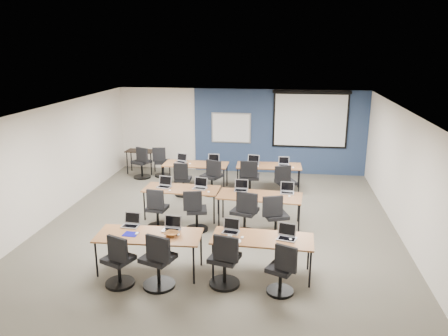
# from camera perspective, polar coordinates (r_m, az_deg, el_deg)

# --- Properties ---
(floor) EXTENTS (8.00, 9.00, 0.02)m
(floor) POSITION_cam_1_polar(r_m,az_deg,el_deg) (10.31, -0.51, -7.28)
(floor) COLOR #6B6354
(floor) RESTS_ON ground
(ceiling) EXTENTS (8.00, 9.00, 0.02)m
(ceiling) POSITION_cam_1_polar(r_m,az_deg,el_deg) (9.58, -0.55, 7.74)
(ceiling) COLOR white
(ceiling) RESTS_ON ground
(wall_back) EXTENTS (8.00, 0.04, 2.70)m
(wall_back) POSITION_cam_1_polar(r_m,az_deg,el_deg) (14.21, 2.17, 4.87)
(wall_back) COLOR beige
(wall_back) RESTS_ON ground
(wall_front) EXTENTS (8.00, 0.04, 2.70)m
(wall_front) POSITION_cam_1_polar(r_m,az_deg,el_deg) (5.75, -7.37, -12.28)
(wall_front) COLOR beige
(wall_front) RESTS_ON ground
(wall_left) EXTENTS (0.04, 9.00, 2.70)m
(wall_left) POSITION_cam_1_polar(r_m,az_deg,el_deg) (11.16, -21.29, 0.74)
(wall_left) COLOR beige
(wall_left) RESTS_ON ground
(wall_right) EXTENTS (0.04, 9.00, 2.70)m
(wall_right) POSITION_cam_1_polar(r_m,az_deg,el_deg) (10.09, 22.54, -0.91)
(wall_right) COLOR beige
(wall_right) RESTS_ON ground
(blue_accent_panel) EXTENTS (5.50, 0.04, 2.70)m
(blue_accent_panel) POSITION_cam_1_polar(r_m,az_deg,el_deg) (14.11, 7.23, 4.68)
(blue_accent_panel) COLOR #3D5977
(blue_accent_panel) RESTS_ON wall_back
(whiteboard) EXTENTS (1.28, 0.03, 0.98)m
(whiteboard) POSITION_cam_1_polar(r_m,az_deg,el_deg) (14.15, 0.93, 5.25)
(whiteboard) COLOR #A0A5AD
(whiteboard) RESTS_ON wall_back
(projector_screen) EXTENTS (2.40, 0.10, 1.82)m
(projector_screen) POSITION_cam_1_polar(r_m,az_deg,el_deg) (13.97, 11.23, 6.63)
(projector_screen) COLOR black
(projector_screen) RESTS_ON wall_back
(training_table_front_left) EXTENTS (1.90, 0.79, 0.73)m
(training_table_front_left) POSITION_cam_1_polar(r_m,az_deg,el_deg) (8.13, -9.76, -8.83)
(training_table_front_left) COLOR #94602E
(training_table_front_left) RESTS_ON floor
(training_table_front_right) EXTENTS (1.81, 0.75, 0.73)m
(training_table_front_right) POSITION_cam_1_polar(r_m,az_deg,el_deg) (7.91, 5.03, -9.37)
(training_table_front_right) COLOR #A97047
(training_table_front_right) RESTS_ON floor
(training_table_mid_left) EXTENTS (1.80, 0.75, 0.73)m
(training_table_mid_left) POSITION_cam_1_polar(r_m,az_deg,el_deg) (10.51, -5.56, -2.90)
(training_table_mid_left) COLOR olive
(training_table_mid_left) RESTS_ON floor
(training_table_mid_right) EXTENTS (1.91, 0.80, 0.73)m
(training_table_mid_right) POSITION_cam_1_polar(r_m,az_deg,el_deg) (10.03, 4.68, -3.80)
(training_table_mid_right) COLOR brown
(training_table_mid_right) RESTS_ON floor
(training_table_back_left) EXTENTS (1.86, 0.77, 0.73)m
(training_table_back_left) POSITION_cam_1_polar(r_m,az_deg,el_deg) (12.63, -3.72, 0.37)
(training_table_back_left) COLOR olive
(training_table_back_left) RESTS_ON floor
(training_table_back_right) EXTENTS (1.84, 0.76, 0.73)m
(training_table_back_right) POSITION_cam_1_polar(r_m,az_deg,el_deg) (12.51, 5.87, 0.16)
(training_table_back_right) COLOR brown
(training_table_back_right) RESTS_ON floor
(laptop_0) EXTENTS (0.31, 0.27, 0.24)m
(laptop_0) POSITION_cam_1_polar(r_m,az_deg,el_deg) (8.52, -12.04, -7.01)
(laptop_0) COLOR #B7B7BA
(laptop_0) RESTS_ON training_table_front_left
(mouse_0) EXTENTS (0.08, 0.11, 0.04)m
(mouse_0) POSITION_cam_1_polar(r_m,az_deg,el_deg) (8.16, -11.31, -8.38)
(mouse_0) COLOR white
(mouse_0) RESTS_ON training_table_front_left
(task_chair_0) EXTENTS (0.54, 0.51, 0.99)m
(task_chair_0) POSITION_cam_1_polar(r_m,az_deg,el_deg) (7.87, -13.58, -12.18)
(task_chair_0) COLOR black
(task_chair_0) RESTS_ON floor
(laptop_1) EXTENTS (0.32, 0.27, 0.24)m
(laptop_1) POSITION_cam_1_polar(r_m,az_deg,el_deg) (8.23, -6.82, -7.60)
(laptop_1) COLOR #A6A6AB
(laptop_1) RESTS_ON training_table_front_left
(mouse_1) EXTENTS (0.06, 0.09, 0.03)m
(mouse_1) POSITION_cam_1_polar(r_m,az_deg,el_deg) (8.01, -6.01, -8.65)
(mouse_1) COLOR white
(mouse_1) RESTS_ON training_table_front_left
(task_chair_1) EXTENTS (0.58, 0.56, 1.04)m
(task_chair_1) POSITION_cam_1_polar(r_m,az_deg,el_deg) (7.68, -8.56, -12.44)
(task_chair_1) COLOR black
(task_chair_1) RESTS_ON floor
(laptop_2) EXTENTS (0.30, 0.26, 0.23)m
(laptop_2) POSITION_cam_1_polar(r_m,az_deg,el_deg) (8.08, 0.92, -7.96)
(laptop_2) COLOR #ACACAC
(laptop_2) RESTS_ON training_table_front_right
(mouse_2) EXTENTS (0.07, 0.10, 0.03)m
(mouse_2) POSITION_cam_1_polar(r_m,az_deg,el_deg) (7.86, 2.40, -9.04)
(mouse_2) COLOR white
(mouse_2) RESTS_ON training_table_front_right
(task_chair_2) EXTENTS (0.54, 0.54, 1.01)m
(task_chair_2) POSITION_cam_1_polar(r_m,az_deg,el_deg) (7.65, 0.11, -12.47)
(task_chair_2) COLOR black
(task_chair_2) RESTS_ON floor
(laptop_3) EXTENTS (0.33, 0.28, 0.25)m
(laptop_3) POSITION_cam_1_polar(r_m,az_deg,el_deg) (7.91, 8.21, -8.65)
(laptop_3) COLOR #BEBEBE
(laptop_3) RESTS_ON training_table_front_right
(mouse_3) EXTENTS (0.07, 0.10, 0.04)m
(mouse_3) POSITION_cam_1_polar(r_m,az_deg,el_deg) (7.86, 8.68, -9.24)
(mouse_3) COLOR white
(mouse_3) RESTS_ON training_table_front_right
(task_chair_3) EXTENTS (0.49, 0.46, 0.95)m
(task_chair_3) POSITION_cam_1_polar(r_m,az_deg,el_deg) (7.51, 7.56, -13.48)
(task_chair_3) COLOR black
(task_chair_3) RESTS_ON floor
(laptop_4) EXTENTS (0.33, 0.28, 0.25)m
(laptop_4) POSITION_cam_1_polar(r_m,az_deg,el_deg) (10.65, -7.77, -2.13)
(laptop_4) COLOR silver
(laptop_4) RESTS_ON training_table_mid_left
(mouse_4) EXTENTS (0.07, 0.09, 0.03)m
(mouse_4) POSITION_cam_1_polar(r_m,az_deg,el_deg) (10.36, -7.10, -2.90)
(mouse_4) COLOR white
(mouse_4) RESTS_ON training_table_mid_left
(task_chair_4) EXTENTS (0.49, 0.49, 0.97)m
(task_chair_4) POSITION_cam_1_polar(r_m,az_deg,el_deg) (10.03, -8.74, -5.69)
(task_chair_4) COLOR black
(task_chair_4) RESTS_ON floor
(laptop_5) EXTENTS (0.32, 0.28, 0.25)m
(laptop_5) POSITION_cam_1_polar(r_m,az_deg,el_deg) (10.46, -3.11, -2.32)
(laptop_5) COLOR #A3A3AC
(laptop_5) RESTS_ON training_table_mid_left
(mouse_5) EXTENTS (0.08, 0.11, 0.03)m
(mouse_5) POSITION_cam_1_polar(r_m,az_deg,el_deg) (10.18, -2.02, -3.13)
(mouse_5) COLOR white
(mouse_5) RESTS_ON training_table_mid_left
(task_chair_5) EXTENTS (0.51, 0.51, 0.99)m
(task_chair_5) POSITION_cam_1_polar(r_m,az_deg,el_deg) (9.80, -3.72, -6.02)
(task_chair_5) COLOR black
(task_chair_5) RESTS_ON floor
(laptop_6) EXTENTS (0.32, 0.27, 0.24)m
(laptop_6) POSITION_cam_1_polar(r_m,az_deg,el_deg) (10.31, 2.25, -2.59)
(laptop_6) COLOR silver
(laptop_6) RESTS_ON training_table_mid_right
(mouse_6) EXTENTS (0.09, 0.12, 0.04)m
(mouse_6) POSITION_cam_1_polar(r_m,az_deg,el_deg) (10.02, 4.01, -3.45)
(mouse_6) COLOR white
(mouse_6) RESTS_ON training_table_mid_right
(task_chair_6) EXTENTS (0.59, 0.58, 1.05)m
(task_chair_6) POSITION_cam_1_polar(r_m,az_deg,el_deg) (9.56, 2.77, -6.38)
(task_chair_6) COLOR black
(task_chair_6) RESTS_ON floor
(laptop_7) EXTENTS (0.32, 0.27, 0.24)m
(laptop_7) POSITION_cam_1_polar(r_m,az_deg,el_deg) (10.24, 8.26, -2.89)
(laptop_7) COLOR #BDBDC0
(laptop_7) RESTS_ON training_table_mid_right
(mouse_7) EXTENTS (0.08, 0.11, 0.03)m
(mouse_7) POSITION_cam_1_polar(r_m,az_deg,el_deg) (10.00, 8.53, -3.66)
(mouse_7) COLOR white
(mouse_7) RESTS_ON training_table_mid_right
(task_chair_7) EXTENTS (0.56, 0.54, 1.01)m
(task_chair_7) POSITION_cam_1_polar(r_m,az_deg,el_deg) (9.48, 6.66, -6.78)
(task_chair_7) COLOR black
(task_chair_7) RESTS_ON floor
(laptop_8) EXTENTS (0.32, 0.27, 0.25)m
(laptop_8) POSITION_cam_1_polar(r_m,az_deg,el_deg) (12.82, -5.59, 1.04)
(laptop_8) COLOR silver
(laptop_8) RESTS_ON training_table_back_left
(mouse_8) EXTENTS (0.07, 0.10, 0.04)m
(mouse_8) POSITION_cam_1_polar(r_m,az_deg,el_deg) (12.59, -4.46, 0.57)
(mouse_8) COLOR white
(mouse_8) RESTS_ON training_table_back_left
(task_chair_8) EXTENTS (0.48, 0.48, 0.97)m
(task_chair_8) POSITION_cam_1_polar(r_m,az_deg,el_deg) (12.08, -5.43, -1.83)
(task_chair_8) COLOR black
(task_chair_8) RESTS_ON floor
(laptop_9) EXTENTS (0.33, 0.28, 0.25)m
(laptop_9) POSITION_cam_1_polar(r_m,az_deg,el_deg) (12.68, -1.41, 0.95)
(laptop_9) COLOR #ACACB9
(laptop_9) RESTS_ON training_table_back_left
(mouse_9) EXTENTS (0.09, 0.11, 0.03)m
(mouse_9) POSITION_cam_1_polar(r_m,az_deg,el_deg) (12.43, -0.68, 0.41)
(mouse_9) COLOR white
(mouse_9) RESTS_ON training_table_back_left
(task_chair_9) EXTENTS (0.59, 0.56, 1.03)m
(task_chair_9) POSITION_cam_1_polar(r_m,az_deg,el_deg) (12.10, -1.55, -1.58)
(task_chair_9) COLOR black
(task_chair_9) RESTS_ON floor
(laptop_10) EXTENTS (0.34, 0.29, 0.26)m
(laptop_10) POSITION_cam_1_polar(r_m,az_deg,el_deg) (12.57, 3.85, 0.79)
(laptop_10) COLOR #B4B4B7
(laptop_10) RESTS_ON training_table_back_right
(mouse_10) EXTENTS (0.08, 0.10, 0.03)m
(mouse_10) POSITION_cam_1_polar(r_m,az_deg,el_deg) (12.33, 4.43, 0.23)
(mouse_10) COLOR white
(mouse_10) RESTS_ON training_table_back_right
(task_chair_10) EXTENTS (0.58, 0.58, 1.05)m
(task_chair_10) POSITION_cam_1_polar(r_m,az_deg,el_deg) (11.98, 3.35, -1.73)
(task_chair_10) COLOR black
(task_chair_10) RESTS_ON floor
(laptop_11) EXTENTS (0.30, 0.26, 0.23)m
(laptop_11) POSITION_cam_1_polar(r_m,az_deg,el_deg) (12.55, 7.82, 0.63)
(laptop_11) COLOR #BAB9C2
(laptop_11) RESTS_ON training_table_back_right
(mouse_11) EXTENTS (0.09, 0.12, 0.04)m
(mouse_11) POSITION_cam_1_polar(r_m,az_deg,el_deg) (12.32, 9.00, 0.07)
(mouse_11) COLOR white
(mouse_11) RESTS_ON training_table_back_right
(task_chair_11) EXTENTS (0.58, 0.54, 1.02)m
(task_chair_11) POSITION_cam_1_polar(r_m,az_deg,el_deg) (11.72, 7.94, -2.34)
(task_chair_11) COLOR black
(task_chair_11) RESTS_ON floor
(blue_mousepad) EXTENTS (0.28, 0.23, 0.01)m
(blue_mousepad) POSITION_cam_1_polar(r_m,az_deg,el_deg) (8.18, -12.11, -8.45)
(blue_mousepad) COLOR #0A0981
(blue_mousepad) RESTS_ON training_table_front_left
(snack_bowl) EXTENTS (0.34, 0.34, 0.07)m
(snack_bowl) POSITION_cam_1_polar(r_m,az_deg,el_deg) (8.00, -6.86, -8.52)
(snack_bowl) COLOR brown
(snack_bowl) RESTS_ON training_table_front_left
(snack_plate) EXTENTS (0.21, 0.21, 0.01)m
(snack_plate) POSITION_cam_1_polar(r_m,az_deg,el_deg) (7.74, 1.51, -9.52)
(snack_plate) COLOR white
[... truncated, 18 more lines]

